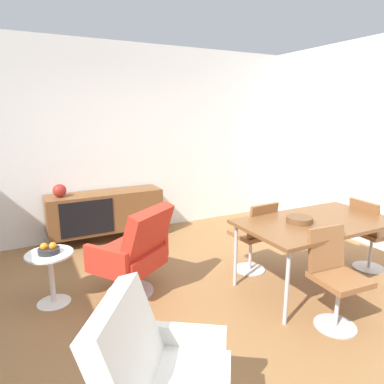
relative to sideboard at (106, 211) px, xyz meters
name	(u,v)px	position (x,y,z in m)	size (l,w,h in m)	color
ground_plane	(179,322)	(0.09, -2.30, -0.44)	(8.32, 8.32, 0.00)	olive
wall_back	(103,142)	(0.09, 0.30, 0.96)	(6.80, 0.12, 2.80)	silver
sideboard	(106,211)	(0.00, 0.00, 0.00)	(1.60, 0.45, 0.72)	brown
vase_cobalt	(59,191)	(-0.59, 0.00, 0.37)	(0.18, 0.18, 0.17)	maroon
dining_table	(316,224)	(1.63, -2.36, 0.26)	(1.60, 0.90, 0.74)	brown
wooden_bowl_on_table	(299,220)	(1.42, -2.33, 0.33)	(0.26, 0.26, 0.06)	brown
dining_chair_far_end	(369,232)	(2.52, -2.35, 0.03)	(0.45, 0.43, 0.86)	brown
dining_chair_back_left	(255,234)	(1.28, -1.80, 0.03)	(0.43, 0.45, 0.86)	brown
dining_chair_front_left	(335,274)	(1.28, -2.92, 0.03)	(0.43, 0.45, 0.86)	brown
lounge_chair_red	(134,251)	(-0.10, -1.64, 0.03)	(0.90, 0.89, 0.95)	red
side_table_round	(51,272)	(-0.87, -1.43, -0.12)	(0.44, 0.44, 0.52)	white
fruit_bowl	(49,249)	(-0.87, -1.43, 0.12)	(0.20, 0.20, 0.11)	#262628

